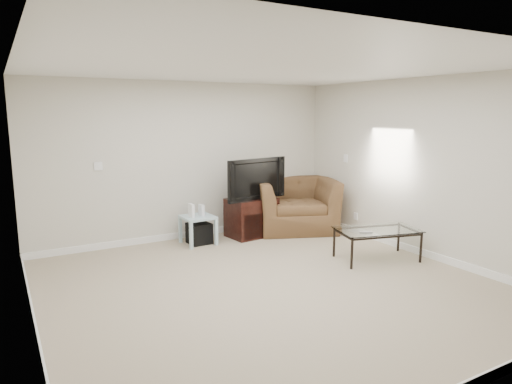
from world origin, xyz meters
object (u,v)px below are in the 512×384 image
television (253,178)px  coffee_table (377,244)px  subwoofer (199,233)px  tv_stand (251,217)px  side_table (198,230)px  recliner (295,196)px

television → coffee_table: 2.24m
television → subwoofer: size_ratio=3.30×
tv_stand → side_table: size_ratio=1.64×
tv_stand → subwoofer: 0.94m
side_table → television: bearing=-1.9°
television → subwoofer: television is taller
tv_stand → recliner: (0.87, 0.00, 0.28)m
side_table → subwoofer: bearing=35.8°
television → coffee_table: bearing=-75.8°
subwoofer → recliner: size_ratio=0.24×
tv_stand → television: 0.65m
television → subwoofer: 1.23m
side_table → subwoofer: 0.07m
tv_stand → coffee_table: bearing=-71.6°
television → recliner: size_ratio=0.79×
television → side_table: size_ratio=2.32×
recliner → subwoofer: bearing=-158.4°
side_table → coffee_table: 2.68m
recliner → coffee_table: recliner is taller
tv_stand → subwoofer: tv_stand is taller
coffee_table → tv_stand: bearing=114.8°
television → side_table: (-0.95, 0.03, -0.74)m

